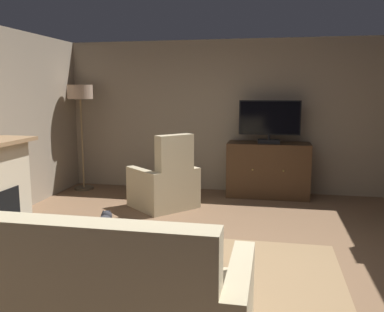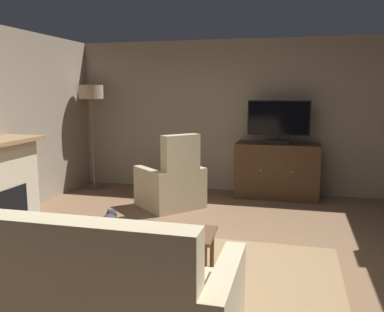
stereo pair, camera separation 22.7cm
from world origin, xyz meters
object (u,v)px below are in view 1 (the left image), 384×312
television (270,121)px  cat (105,222)px  tv_remote (167,230)px  armchair_by_fireplace (165,185)px  coffee_table (162,236)px  floor_lamp (80,102)px  tv_cabinet (268,171)px  sofa_floral (98,304)px

television → cat: television is taller
tv_remote → armchair_by_fireplace: 2.31m
television → coffee_table: (-0.96, -3.17, -0.90)m
tv_remote → armchair_by_fireplace: size_ratio=0.15×
cat → floor_lamp: size_ratio=0.35×
television → tv_cabinet: bearing=90.0°
tv_cabinet → armchair_by_fireplace: size_ratio=1.17×
armchair_by_fireplace → television: bearing=31.7°
coffee_table → tv_remote: size_ratio=6.42×
television → floor_lamp: 3.29m
armchair_by_fireplace → sofa_floral: bearing=-82.6°
television → coffee_table: size_ratio=0.91×
floor_lamp → coffee_table: bearing=-53.2°
tv_cabinet → armchair_by_fireplace: bearing=-146.9°
coffee_table → television: bearing=73.2°
tv_remote → television: bearing=-140.4°
tv_cabinet → sofa_floral: (-1.07, -4.46, -0.10)m
tv_cabinet → floor_lamp: 3.47m
coffee_table → sofa_floral: 1.24m
tv_cabinet → tv_remote: (-0.91, -3.21, 0.01)m
coffee_table → tv_remote: (0.05, 0.01, 0.06)m
armchair_by_fireplace → tv_remote: bearing=-74.6°
television → armchair_by_fireplace: 2.01m
tv_cabinet → cat: (-2.01, -2.14, -0.33)m
television → sofa_floral: 4.63m
coffee_table → sofa_floral: size_ratio=0.53×
floor_lamp → tv_remote: bearing=-52.5°
television → sofa_floral: bearing=-103.7°
television → coffee_table: 3.44m
television → tv_remote: (-0.91, -3.16, -0.84)m
coffee_table → tv_remote: tv_remote is taller
sofa_floral → cat: sofa_floral is taller
tv_remote → sofa_floral: bearing=48.1°
tv_remote → armchair_by_fireplace: bearing=-109.0°
sofa_floral → television: bearing=76.3°
coffee_table → tv_cabinet: bearing=73.4°
television → sofa_floral: television is taller
tv_cabinet → sofa_floral: bearing=-103.5°
tv_cabinet → armchair_by_fireplace: 1.81m
television → cat: bearing=-134.1°
coffee_table → floor_lamp: floor_lamp is taller
tv_remote → floor_lamp: (-2.37, 3.09, 1.13)m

